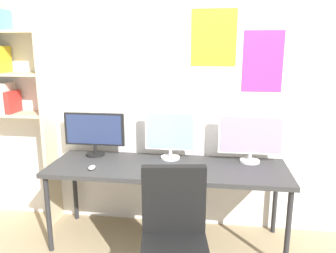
% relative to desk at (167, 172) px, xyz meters
% --- Properties ---
extents(wall_back, '(4.52, 0.11, 2.60)m').
position_rel_desk_xyz_m(wall_back, '(0.00, 0.42, 0.61)').
color(wall_back, silver).
rests_on(wall_back, ground_plane).
extents(desk, '(2.12, 0.68, 0.74)m').
position_rel_desk_xyz_m(desk, '(0.00, 0.00, 0.00)').
color(desk, '#333333').
rests_on(desk, ground_plane).
extents(monitor_left, '(0.59, 0.18, 0.42)m').
position_rel_desk_xyz_m(monitor_left, '(-0.74, 0.21, 0.29)').
color(monitor_left, black).
rests_on(monitor_left, desk).
extents(monitor_center, '(0.47, 0.18, 0.46)m').
position_rel_desk_xyz_m(monitor_center, '(0.00, 0.21, 0.30)').
color(monitor_center, silver).
rests_on(monitor_center, desk).
extents(monitor_right, '(0.59, 0.18, 0.44)m').
position_rel_desk_xyz_m(monitor_right, '(0.74, 0.21, 0.29)').
color(monitor_right, silver).
rests_on(monitor_right, desk).
extents(keyboard_main, '(0.35, 0.13, 0.02)m').
position_rel_desk_xyz_m(keyboard_main, '(0.00, -0.23, 0.06)').
color(keyboard_main, black).
rests_on(keyboard_main, desk).
extents(computer_mouse, '(0.06, 0.10, 0.03)m').
position_rel_desk_xyz_m(computer_mouse, '(-0.64, -0.17, 0.07)').
color(computer_mouse, silver).
rests_on(computer_mouse, desk).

